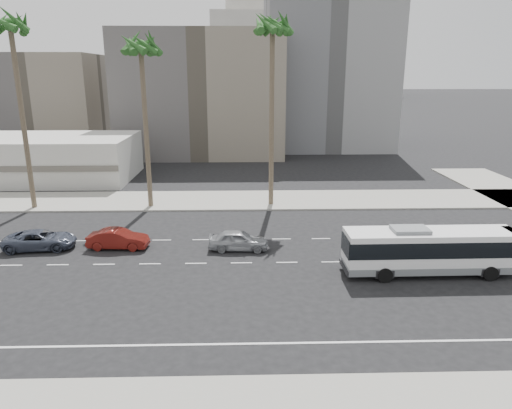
{
  "coord_description": "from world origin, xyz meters",
  "views": [
    {
      "loc": [
        -5.8,
        -28.31,
        12.04
      ],
      "look_at": [
        -4.93,
        4.0,
        2.87
      ],
      "focal_mm": 32.5,
      "sensor_mm": 36.0,
      "label": 1
    }
  ],
  "objects_px": {
    "city_bus": "(430,250)",
    "palm_near": "(272,30)",
    "car_b": "(118,239)",
    "car_a": "(238,240)",
    "car_c": "(40,240)",
    "palm_far": "(10,29)",
    "palm_mid": "(141,50)"
  },
  "relations": [
    {
      "from": "car_a",
      "to": "palm_far",
      "type": "distance_m",
      "value": 26.46
    },
    {
      "from": "palm_near",
      "to": "palm_far",
      "type": "bearing_deg",
      "value": -178.55
    },
    {
      "from": "car_b",
      "to": "palm_near",
      "type": "distance_m",
      "value": 21.78
    },
    {
      "from": "city_bus",
      "to": "car_a",
      "type": "relative_size",
      "value": 2.52
    },
    {
      "from": "car_a",
      "to": "car_b",
      "type": "bearing_deg",
      "value": 89.3
    },
    {
      "from": "car_a",
      "to": "palm_mid",
      "type": "relative_size",
      "value": 0.27
    },
    {
      "from": "palm_mid",
      "to": "city_bus",
      "type": "bearing_deg",
      "value": -37.44
    },
    {
      "from": "palm_far",
      "to": "car_c",
      "type": "bearing_deg",
      "value": -64.68
    },
    {
      "from": "palm_far",
      "to": "car_b",
      "type": "bearing_deg",
      "value": -44.93
    },
    {
      "from": "car_a",
      "to": "car_b",
      "type": "relative_size",
      "value": 0.99
    },
    {
      "from": "car_b",
      "to": "car_a",
      "type": "bearing_deg",
      "value": -89.89
    },
    {
      "from": "city_bus",
      "to": "palm_near",
      "type": "distance_m",
      "value": 22.94
    },
    {
      "from": "car_c",
      "to": "palm_near",
      "type": "bearing_deg",
      "value": -62.87
    },
    {
      "from": "palm_near",
      "to": "palm_mid",
      "type": "relative_size",
      "value": 1.11
    },
    {
      "from": "car_a",
      "to": "palm_near",
      "type": "distance_m",
      "value": 19.0
    },
    {
      "from": "car_b",
      "to": "city_bus",
      "type": "bearing_deg",
      "value": -100.01
    },
    {
      "from": "car_c",
      "to": "palm_near",
      "type": "xyz_separation_m",
      "value": [
        17.03,
        10.89,
        14.94
      ]
    },
    {
      "from": "palm_near",
      "to": "palm_mid",
      "type": "height_order",
      "value": "palm_near"
    },
    {
      "from": "city_bus",
      "to": "palm_mid",
      "type": "relative_size",
      "value": 0.68
    },
    {
      "from": "palm_near",
      "to": "city_bus",
      "type": "bearing_deg",
      "value": -60.65
    },
    {
      "from": "palm_mid",
      "to": "car_c",
      "type": "bearing_deg",
      "value": -118.87
    },
    {
      "from": "car_a",
      "to": "car_c",
      "type": "xyz_separation_m",
      "value": [
        -14.08,
        0.53,
        -0.04
      ]
    },
    {
      "from": "car_b",
      "to": "car_c",
      "type": "relative_size",
      "value": 0.88
    },
    {
      "from": "palm_near",
      "to": "car_c",
      "type": "bearing_deg",
      "value": -147.4
    },
    {
      "from": "city_bus",
      "to": "palm_near",
      "type": "relative_size",
      "value": 0.61
    },
    {
      "from": "car_a",
      "to": "palm_near",
      "type": "height_order",
      "value": "palm_near"
    },
    {
      "from": "city_bus",
      "to": "palm_far",
      "type": "relative_size",
      "value": 0.61
    },
    {
      "from": "city_bus",
      "to": "palm_mid",
      "type": "height_order",
      "value": "palm_mid"
    },
    {
      "from": "car_b",
      "to": "palm_near",
      "type": "height_order",
      "value": "palm_near"
    },
    {
      "from": "city_bus",
      "to": "car_a",
      "type": "bearing_deg",
      "value": 159.04
    },
    {
      "from": "car_b",
      "to": "palm_far",
      "type": "height_order",
      "value": "palm_far"
    },
    {
      "from": "car_a",
      "to": "palm_near",
      "type": "relative_size",
      "value": 0.24
    }
  ]
}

